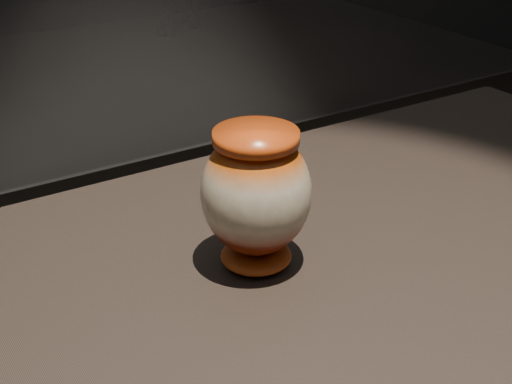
# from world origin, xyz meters

# --- Properties ---
(main_vase) EXTENTS (0.15, 0.15, 0.19)m
(main_vase) POSITION_xyz_m (0.14, 0.05, 1.01)
(main_vase) COLOR maroon
(main_vase) RESTS_ON display_plinth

